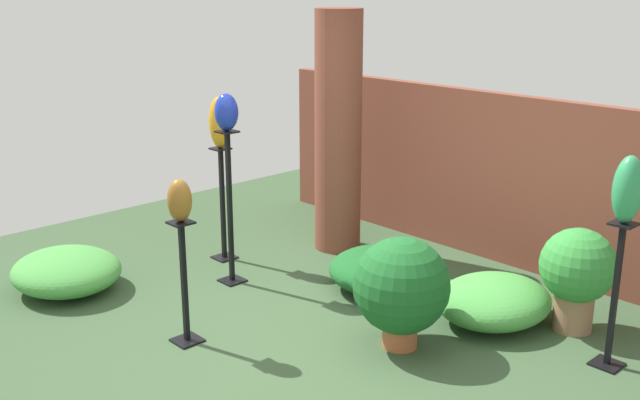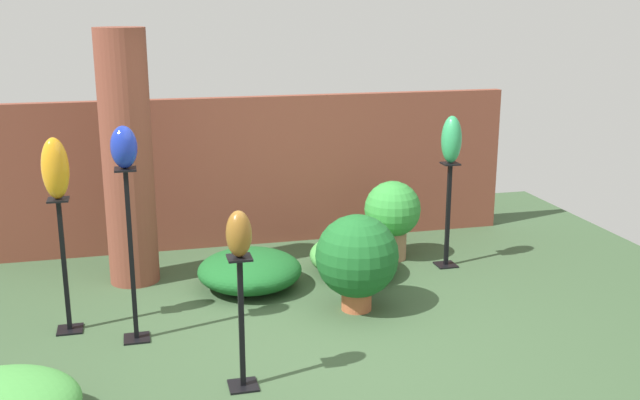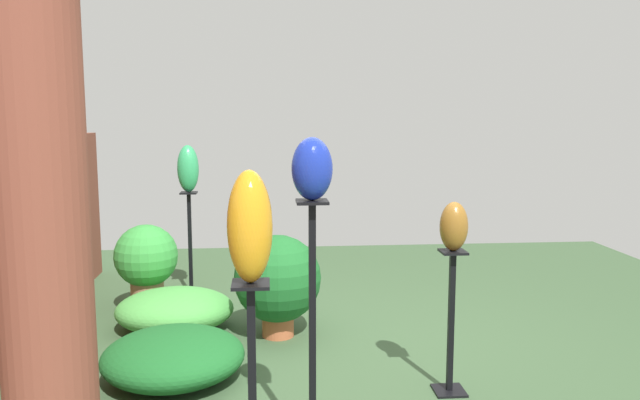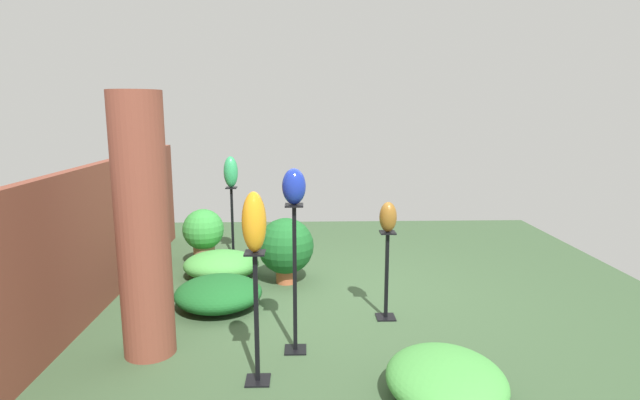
{
  "view_description": "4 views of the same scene",
  "coord_description": "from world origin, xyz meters",
  "px_view_note": "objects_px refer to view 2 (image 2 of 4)",
  "views": [
    {
      "loc": [
        3.73,
        -3.28,
        2.6
      ],
      "look_at": [
        -0.15,
        0.39,
        1.02
      ],
      "focal_mm": 42.0,
      "sensor_mm": 36.0,
      "label": 1
    },
    {
      "loc": [
        -1.25,
        -5.14,
        2.55
      ],
      "look_at": [
        0.1,
        0.23,
        1.09
      ],
      "focal_mm": 42.0,
      "sensor_mm": 36.0,
      "label": 2
    },
    {
      "loc": [
        -4.42,
        0.66,
        1.8
      ],
      "look_at": [
        0.14,
        0.27,
        1.17
      ],
      "focal_mm": 35.0,
      "sensor_mm": 36.0,
      "label": 3
    },
    {
      "loc": [
        -5.61,
        0.35,
        2.19
      ],
      "look_at": [
        -0.12,
        0.17,
        1.19
      ],
      "focal_mm": 28.0,
      "sensor_mm": 36.0,
      "label": 4
    }
  ],
  "objects_px": {
    "art_vase_jade": "(451,140)",
    "potted_plant_mid_left": "(357,257)",
    "brick_pillar": "(127,159)",
    "art_vase_cobalt": "(124,147)",
    "art_vase_amber": "(55,168)",
    "pedestal_jade": "(448,220)",
    "pedestal_bronze": "(242,329)",
    "potted_plant_mid_right": "(392,213)",
    "art_vase_bronze": "(239,234)",
    "pedestal_amber": "(65,272)",
    "pedestal_cobalt": "(132,263)"
  },
  "relations": [
    {
      "from": "art_vase_jade",
      "to": "potted_plant_mid_left",
      "type": "bearing_deg",
      "value": -144.8
    },
    {
      "from": "brick_pillar",
      "to": "art_vase_cobalt",
      "type": "distance_m",
      "value": 1.37
    },
    {
      "from": "art_vase_amber",
      "to": "pedestal_jade",
      "type": "bearing_deg",
      "value": 10.99
    },
    {
      "from": "pedestal_bronze",
      "to": "potted_plant_mid_right",
      "type": "distance_m",
      "value": 2.95
    },
    {
      "from": "pedestal_bronze",
      "to": "art_vase_bronze",
      "type": "distance_m",
      "value": 0.67
    },
    {
      "from": "art_vase_amber",
      "to": "brick_pillar",
      "type": "bearing_deg",
      "value": 62.87
    },
    {
      "from": "art_vase_amber",
      "to": "potted_plant_mid_left",
      "type": "bearing_deg",
      "value": -3.64
    },
    {
      "from": "pedestal_bronze",
      "to": "art_vase_jade",
      "type": "bearing_deg",
      "value": 39.69
    },
    {
      "from": "pedestal_bronze",
      "to": "pedestal_amber",
      "type": "relative_size",
      "value": 0.86
    },
    {
      "from": "brick_pillar",
      "to": "pedestal_cobalt",
      "type": "relative_size",
      "value": 1.71
    },
    {
      "from": "art_vase_amber",
      "to": "potted_plant_mid_left",
      "type": "xyz_separation_m",
      "value": [
        2.36,
        -0.15,
        -0.87
      ]
    },
    {
      "from": "brick_pillar",
      "to": "art_vase_amber",
      "type": "height_order",
      "value": "brick_pillar"
    },
    {
      "from": "pedestal_cobalt",
      "to": "pedestal_bronze",
      "type": "bearing_deg",
      "value": -53.6
    },
    {
      "from": "pedestal_bronze",
      "to": "pedestal_jade",
      "type": "height_order",
      "value": "pedestal_jade"
    },
    {
      "from": "pedestal_bronze",
      "to": "art_vase_amber",
      "type": "relative_size",
      "value": 1.98
    },
    {
      "from": "pedestal_cobalt",
      "to": "potted_plant_mid_left",
      "type": "distance_m",
      "value": 1.86
    },
    {
      "from": "pedestal_cobalt",
      "to": "art_vase_jade",
      "type": "relative_size",
      "value": 2.99
    },
    {
      "from": "potted_plant_mid_left",
      "to": "art_vase_jade",
      "type": "bearing_deg",
      "value": 35.2
    },
    {
      "from": "art_vase_jade",
      "to": "art_vase_cobalt",
      "type": "bearing_deg",
      "value": -161.95
    },
    {
      "from": "brick_pillar",
      "to": "pedestal_jade",
      "type": "distance_m",
      "value": 3.13
    },
    {
      "from": "pedestal_jade",
      "to": "pedestal_amber",
      "type": "bearing_deg",
      "value": -169.01
    },
    {
      "from": "brick_pillar",
      "to": "pedestal_cobalt",
      "type": "distance_m",
      "value": 1.43
    },
    {
      "from": "art_vase_bronze",
      "to": "potted_plant_mid_right",
      "type": "height_order",
      "value": "art_vase_bronze"
    },
    {
      "from": "art_vase_bronze",
      "to": "art_vase_amber",
      "type": "height_order",
      "value": "art_vase_amber"
    },
    {
      "from": "pedestal_amber",
      "to": "art_vase_bronze",
      "type": "distance_m",
      "value": 1.84
    },
    {
      "from": "art_vase_jade",
      "to": "art_vase_amber",
      "type": "distance_m",
      "value": 3.62
    },
    {
      "from": "brick_pillar",
      "to": "pedestal_amber",
      "type": "distance_m",
      "value": 1.33
    },
    {
      "from": "art_vase_bronze",
      "to": "art_vase_cobalt",
      "type": "relative_size",
      "value": 0.99
    },
    {
      "from": "art_vase_bronze",
      "to": "potted_plant_mid_right",
      "type": "bearing_deg",
      "value": 50.53
    },
    {
      "from": "pedestal_amber",
      "to": "art_vase_jade",
      "type": "xyz_separation_m",
      "value": [
        3.55,
        0.69,
        0.78
      ]
    },
    {
      "from": "brick_pillar",
      "to": "pedestal_bronze",
      "type": "distance_m",
      "value": 2.49
    },
    {
      "from": "art_vase_jade",
      "to": "brick_pillar",
      "type": "bearing_deg",
      "value": 173.7
    },
    {
      "from": "pedestal_jade",
      "to": "brick_pillar",
      "type": "bearing_deg",
      "value": 173.7
    },
    {
      "from": "pedestal_cobalt",
      "to": "art_vase_amber",
      "type": "relative_size",
      "value": 2.87
    },
    {
      "from": "pedestal_jade",
      "to": "art_vase_amber",
      "type": "bearing_deg",
      "value": -169.01
    },
    {
      "from": "pedestal_jade",
      "to": "pedestal_amber",
      "type": "relative_size",
      "value": 0.96
    },
    {
      "from": "brick_pillar",
      "to": "pedestal_jade",
      "type": "bearing_deg",
      "value": -6.3
    },
    {
      "from": "art_vase_jade",
      "to": "potted_plant_mid_left",
      "type": "xyz_separation_m",
      "value": [
        -1.19,
        -0.84,
        -0.81
      ]
    },
    {
      "from": "art_vase_bronze",
      "to": "art_vase_jade",
      "type": "distance_m",
      "value": 3.04
    },
    {
      "from": "pedestal_bronze",
      "to": "pedestal_jade",
      "type": "distance_m",
      "value": 3.03
    },
    {
      "from": "brick_pillar",
      "to": "potted_plant_mid_left",
      "type": "xyz_separation_m",
      "value": [
        1.84,
        -1.17,
        -0.7
      ]
    },
    {
      "from": "pedestal_jade",
      "to": "art_vase_bronze",
      "type": "bearing_deg",
      "value": -140.31
    },
    {
      "from": "pedestal_bronze",
      "to": "pedestal_jade",
      "type": "relative_size",
      "value": 0.9
    },
    {
      "from": "pedestal_bronze",
      "to": "art_vase_jade",
      "type": "relative_size",
      "value": 2.06
    },
    {
      "from": "pedestal_bronze",
      "to": "art_vase_bronze",
      "type": "xyz_separation_m",
      "value": [
        0.0,
        0.0,
        0.67
      ]
    },
    {
      "from": "brick_pillar",
      "to": "art_vase_cobalt",
      "type": "bearing_deg",
      "value": -90.24
    },
    {
      "from": "pedestal_bronze",
      "to": "potted_plant_mid_left",
      "type": "distance_m",
      "value": 1.59
    },
    {
      "from": "pedestal_jade",
      "to": "pedestal_amber",
      "type": "height_order",
      "value": "pedestal_amber"
    },
    {
      "from": "pedestal_amber",
      "to": "potted_plant_mid_right",
      "type": "height_order",
      "value": "pedestal_amber"
    },
    {
      "from": "pedestal_jade",
      "to": "art_vase_jade",
      "type": "bearing_deg",
      "value": -45.0
    }
  ]
}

